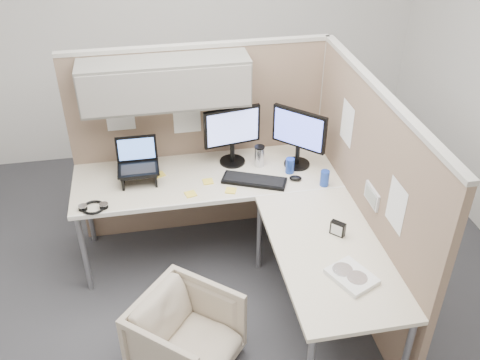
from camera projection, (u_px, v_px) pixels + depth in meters
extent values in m
plane|color=#333337|center=(233.00, 293.00, 4.02)|extent=(4.50, 4.50, 0.00)
cube|color=#8A6E5A|center=(201.00, 144.00, 4.30)|extent=(2.00, 0.05, 1.60)
cube|color=#A8A399|center=(196.00, 46.00, 3.85)|extent=(2.00, 0.06, 0.03)
cube|color=slate|center=(165.00, 82.00, 3.80)|extent=(1.20, 0.34, 0.34)
cube|color=gray|center=(167.00, 92.00, 3.65)|extent=(1.18, 0.01, 0.30)
plane|color=white|center=(120.00, 112.00, 3.99)|extent=(0.26, 0.00, 0.26)
plane|color=white|center=(187.00, 115.00, 4.11)|extent=(0.26, 0.00, 0.26)
cube|color=#8A6E5A|center=(365.00, 202.00, 3.64)|extent=(0.05, 2.00, 1.60)
cube|color=#A8A399|center=(382.00, 92.00, 3.18)|extent=(0.06, 2.00, 0.03)
cube|color=#A8A399|center=(320.00, 133.00, 4.45)|extent=(0.06, 0.06, 1.60)
cube|color=silver|center=(373.00, 196.00, 3.42)|extent=(0.02, 0.20, 0.12)
cube|color=gray|center=(371.00, 196.00, 3.42)|extent=(0.00, 0.16, 0.09)
plane|color=white|center=(347.00, 123.00, 3.74)|extent=(0.00, 0.26, 0.26)
plane|color=white|center=(396.00, 206.00, 3.10)|extent=(0.00, 0.26, 0.26)
cube|color=beige|center=(207.00, 177.00, 4.05)|extent=(2.00, 0.68, 0.03)
cube|color=beige|center=(329.00, 252.00, 3.34)|extent=(0.68, 1.30, 0.03)
cube|color=white|center=(214.00, 203.00, 3.78)|extent=(2.00, 0.02, 0.03)
cylinder|color=gray|center=(84.00, 253.00, 3.87)|extent=(0.04, 0.04, 0.70)
cylinder|color=gray|center=(88.00, 207.00, 4.35)|extent=(0.04, 0.04, 0.70)
cylinder|color=gray|center=(259.00, 232.00, 4.07)|extent=(0.04, 0.04, 0.70)
imported|color=beige|center=(186.00, 333.00, 3.34)|extent=(0.78, 0.78, 0.59)
cylinder|color=black|center=(232.00, 161.00, 4.19)|extent=(0.20, 0.20, 0.02)
cylinder|color=black|center=(232.00, 152.00, 4.15)|extent=(0.04, 0.04, 0.15)
cube|color=black|center=(232.00, 127.00, 4.02)|extent=(0.44, 0.11, 0.30)
cube|color=#8797E9|center=(233.00, 128.00, 4.01)|extent=(0.39, 0.07, 0.26)
cylinder|color=black|center=(297.00, 164.00, 4.16)|extent=(0.20, 0.20, 0.02)
cylinder|color=black|center=(297.00, 155.00, 4.12)|extent=(0.04, 0.04, 0.15)
cube|color=black|center=(299.00, 129.00, 3.99)|extent=(0.34, 0.34, 0.30)
cube|color=#5768EE|center=(298.00, 130.00, 3.98)|extent=(0.29, 0.28, 0.26)
cube|color=black|center=(139.00, 171.00, 3.91)|extent=(0.26, 0.21, 0.01)
cube|color=black|center=(123.00, 178.00, 3.92)|extent=(0.02, 0.19, 0.11)
cube|color=black|center=(155.00, 174.00, 3.96)|extent=(0.02, 0.19, 0.11)
cube|color=black|center=(138.00, 169.00, 3.90)|extent=(0.30, 0.21, 0.02)
cube|color=black|center=(136.00, 148.00, 3.95)|extent=(0.30, 0.05, 0.19)
cube|color=#598CF2|center=(136.00, 149.00, 3.94)|extent=(0.26, 0.04, 0.16)
cube|color=black|center=(254.00, 181.00, 3.96)|extent=(0.50, 0.33, 0.02)
ellipsoid|color=black|center=(296.00, 178.00, 3.98)|extent=(0.11, 0.08, 0.03)
cylinder|color=silver|center=(259.00, 157.00, 4.12)|extent=(0.08, 0.08, 0.16)
cylinder|color=black|center=(260.00, 147.00, 4.07)|extent=(0.08, 0.08, 0.01)
cylinder|color=#1E3FA5|center=(325.00, 178.00, 3.90)|extent=(0.07, 0.07, 0.12)
cylinder|color=#1E3FA5|center=(290.00, 166.00, 4.04)|extent=(0.07, 0.07, 0.12)
cube|color=yellow|center=(208.00, 181.00, 3.97)|extent=(0.08, 0.08, 0.01)
cube|color=yellow|center=(191.00, 194.00, 3.83)|extent=(0.09, 0.09, 0.01)
cube|color=yellow|center=(231.00, 190.00, 3.87)|extent=(0.10, 0.10, 0.01)
cube|color=yellow|center=(159.00, 175.00, 4.04)|extent=(0.10, 0.10, 0.01)
torus|color=black|center=(93.00, 207.00, 3.68)|extent=(0.17, 0.17, 0.02)
cylinder|color=black|center=(83.00, 208.00, 3.67)|extent=(0.06, 0.06, 0.03)
cylinder|color=black|center=(104.00, 206.00, 3.69)|extent=(0.06, 0.06, 0.03)
cube|color=white|center=(352.00, 276.00, 3.12)|extent=(0.30, 0.33, 0.03)
cylinder|color=silver|center=(357.00, 278.00, 3.09)|extent=(0.12, 0.12, 0.00)
cylinder|color=silver|center=(343.00, 269.00, 3.14)|extent=(0.12, 0.12, 0.00)
cube|color=black|center=(338.00, 229.00, 3.43)|extent=(0.10, 0.10, 0.10)
cube|color=white|center=(337.00, 230.00, 3.42)|extent=(0.06, 0.06, 0.08)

